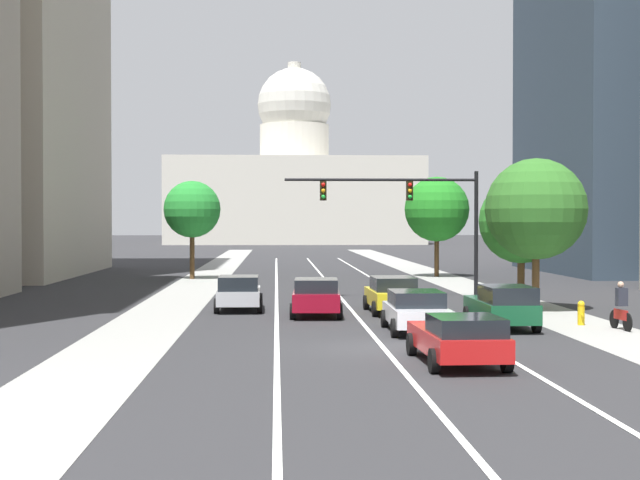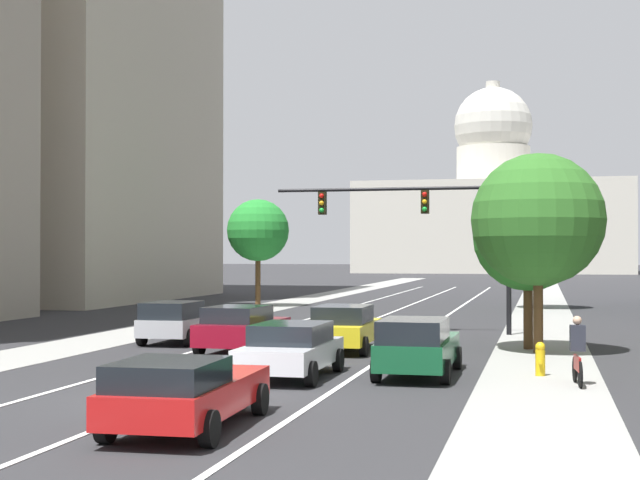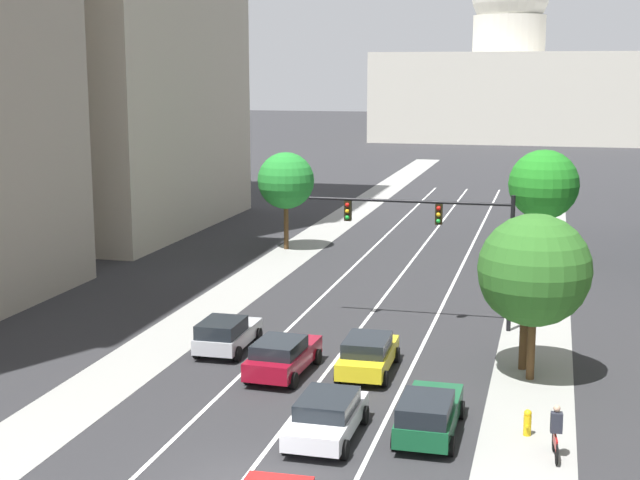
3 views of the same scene
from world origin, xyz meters
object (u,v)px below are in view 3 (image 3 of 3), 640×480
(capitol_building, at_px, (507,82))
(fire_hydrant, at_px, (527,422))
(traffic_signal_mast, at_px, (442,229))
(street_tree_near_left, at_px, (286,181))
(car_silver, at_px, (226,334))
(car_yellow, at_px, (368,354))
(car_crimson, at_px, (283,355))
(street_tree_near_right, at_px, (544,185))
(street_tree_mid_right, at_px, (534,270))
(cyclist, at_px, (556,432))
(car_green, at_px, (429,413))
(car_white, at_px, (327,416))
(street_tree_far_right, at_px, (526,277))

(capitol_building, distance_m, fire_hydrant, 134.11)
(traffic_signal_mast, relative_size, street_tree_near_left, 1.48)
(car_silver, relative_size, car_yellow, 0.91)
(car_crimson, xyz_separation_m, street_tree_near_right, (9.50, 26.79, 3.88))
(car_silver, height_order, car_yellow, same)
(capitol_building, relative_size, street_tree_mid_right, 6.66)
(traffic_signal_mast, distance_m, cyclist, 15.55)
(car_silver, xyz_separation_m, car_yellow, (6.45, -1.29, 0.00))
(car_green, bearing_deg, car_silver, 53.43)
(car_silver, height_order, fire_hydrant, car_silver)
(car_crimson, bearing_deg, car_white, -148.09)
(car_silver, xyz_separation_m, traffic_signal_mast, (8.40, 6.23, 3.88))
(capitol_building, xyz_separation_m, street_tree_mid_right, (7.92, -127.71, -5.40))
(street_tree_far_right, distance_m, street_tree_near_right, 23.73)
(car_white, height_order, street_tree_near_right, street_tree_near_right)
(traffic_signal_mast, bearing_deg, street_tree_near_right, 76.67)
(street_tree_far_right, bearing_deg, car_white, -124.11)
(capitol_building, bearing_deg, street_tree_far_right, -86.57)
(car_green, distance_m, street_tree_near_left, 33.12)
(car_white, distance_m, street_tree_mid_right, 10.55)
(car_green, relative_size, street_tree_mid_right, 0.72)
(car_green, relative_size, fire_hydrant, 5.17)
(cyclist, relative_size, street_tree_far_right, 0.30)
(fire_hydrant, distance_m, street_tree_near_left, 33.79)
(street_tree_near_left, relative_size, street_tree_near_right, 0.94)
(car_crimson, bearing_deg, car_silver, 56.50)
(street_tree_mid_right, bearing_deg, street_tree_far_right, 106.28)
(street_tree_near_left, xyz_separation_m, street_tree_near_right, (16.72, 1.72, 0.04))
(fire_hydrant, bearing_deg, capitol_building, 93.43)
(car_crimson, bearing_deg, capitol_building, 1.82)
(car_silver, xyz_separation_m, car_white, (6.45, -8.08, -0.04))
(capitol_building, distance_m, street_tree_near_left, 105.05)
(traffic_signal_mast, relative_size, street_tree_far_right, 1.69)
(car_yellow, relative_size, street_tree_far_right, 0.80)
(car_yellow, xyz_separation_m, cyclist, (7.29, -6.58, 0.05))
(car_yellow, bearing_deg, cyclist, -133.31)
(car_green, xyz_separation_m, cyclist, (4.06, -0.68, 0.03))
(car_crimson, relative_size, traffic_signal_mast, 0.48)
(car_green, bearing_deg, car_yellow, 28.70)
(car_green, distance_m, street_tree_near_right, 32.01)
(capitol_building, relative_size, car_green, 9.28)
(car_crimson, distance_m, car_green, 8.07)
(car_white, xyz_separation_m, car_crimson, (-3.23, 5.74, 0.04))
(car_silver, bearing_deg, capitol_building, -2.71)
(street_tree_mid_right, height_order, street_tree_near_right, street_tree_near_right)
(street_tree_mid_right, distance_m, street_tree_near_left, 28.59)
(car_yellow, relative_size, street_tree_near_right, 0.66)
(car_green, relative_size, traffic_signal_mast, 0.49)
(car_yellow, bearing_deg, street_tree_mid_right, -83.43)
(capitol_building, height_order, car_yellow, capitol_building)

